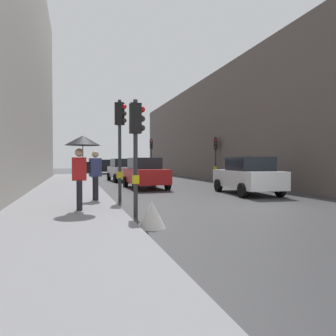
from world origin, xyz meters
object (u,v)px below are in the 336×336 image
(traffic_light_far_median, at_px, (151,151))
(pedestrian_with_grey_backpack, at_px, (94,172))
(traffic_light_mid_street, at_px, (216,151))
(pedestrian_with_umbrella, at_px, (82,152))
(traffic_light_near_left, at_px, (136,136))
(traffic_light_near_right, at_px, (120,132))
(car_silver_hatchback, at_px, (123,170))
(car_white_compact, at_px, (248,176))
(car_red_sedan, at_px, (145,173))
(warning_sign_triangle, at_px, (152,214))
(car_dark_suv, at_px, (106,167))

(traffic_light_far_median, height_order, pedestrian_with_grey_backpack, traffic_light_far_median)
(traffic_light_mid_street, distance_m, pedestrian_with_umbrella, 15.44)
(traffic_light_near_left, relative_size, traffic_light_near_right, 0.85)
(pedestrian_with_umbrella, bearing_deg, pedestrian_with_grey_backpack, 77.46)
(traffic_light_near_right, bearing_deg, car_silver_hatchback, 80.79)
(car_white_compact, distance_m, car_red_sedan, 5.98)
(traffic_light_far_median, relative_size, warning_sign_triangle, 5.66)
(traffic_light_near_right, relative_size, pedestrian_with_grey_backpack, 2.19)
(traffic_light_near_left, relative_size, pedestrian_with_grey_backpack, 1.85)
(car_red_sedan, xyz_separation_m, warning_sign_triangle, (-2.17, -10.26, -0.55))
(traffic_light_mid_street, xyz_separation_m, traffic_light_far_median, (-3.34, 6.67, 0.19))
(traffic_light_far_median, bearing_deg, pedestrian_with_grey_backpack, -110.74)
(traffic_light_mid_street, distance_m, traffic_light_far_median, 7.46)
(car_white_compact, bearing_deg, warning_sign_triangle, -136.71)
(car_silver_hatchback, bearing_deg, car_white_compact, -69.49)
(traffic_light_near_left, xyz_separation_m, traffic_light_mid_street, (8.53, 12.46, 0.09))
(pedestrian_with_umbrella, bearing_deg, car_white_compact, 24.82)
(car_dark_suv, bearing_deg, traffic_light_mid_street, -69.89)
(pedestrian_with_grey_backpack, distance_m, warning_sign_triangle, 4.55)
(car_dark_suv, xyz_separation_m, pedestrian_with_grey_backpack, (-3.06, -27.27, 0.29))
(car_red_sedan, height_order, warning_sign_triangle, car_red_sedan)
(car_dark_suv, bearing_deg, pedestrian_with_grey_backpack, -96.39)
(traffic_light_far_median, height_order, car_silver_hatchback, traffic_light_far_median)
(car_white_compact, xyz_separation_m, pedestrian_with_grey_backpack, (-7.16, -1.41, 0.29))
(car_silver_hatchback, height_order, warning_sign_triangle, car_silver_hatchback)
(car_red_sedan, relative_size, warning_sign_triangle, 6.54)
(traffic_light_far_median, bearing_deg, car_red_sedan, -105.87)
(car_white_compact, bearing_deg, traffic_light_near_left, -145.62)
(traffic_light_near_left, relative_size, warning_sign_triangle, 5.04)
(traffic_light_near_right, height_order, warning_sign_triangle, traffic_light_near_right)
(traffic_light_near_right, bearing_deg, traffic_light_far_median, 72.06)
(traffic_light_mid_street, relative_size, pedestrian_with_umbrella, 1.59)
(car_red_sedan, distance_m, pedestrian_with_umbrella, 8.89)
(traffic_light_far_median, height_order, car_red_sedan, traffic_light_far_median)
(traffic_light_near_right, bearing_deg, warning_sign_triangle, -89.16)
(pedestrian_with_grey_backpack, bearing_deg, car_silver_hatchback, 76.69)
(traffic_light_mid_street, distance_m, pedestrian_with_grey_backpack, 13.59)
(traffic_light_near_right, distance_m, car_red_sedan, 6.33)
(pedestrian_with_grey_backpack, bearing_deg, car_red_sedan, 61.42)
(traffic_light_near_left, height_order, pedestrian_with_umbrella, traffic_light_near_left)
(traffic_light_near_left, bearing_deg, car_red_sedan, 75.65)
(traffic_light_near_left, distance_m, warning_sign_triangle, 2.47)
(traffic_light_near_left, distance_m, traffic_light_far_median, 19.82)
(traffic_light_near_right, bearing_deg, traffic_light_near_left, -89.90)
(car_dark_suv, distance_m, car_silver_hatchback, 14.68)
(traffic_light_near_right, relative_size, car_silver_hatchback, 0.90)
(traffic_light_near_right, relative_size, traffic_light_far_median, 1.05)
(car_red_sedan, bearing_deg, car_dark_suv, 90.44)
(traffic_light_near_left, xyz_separation_m, pedestrian_with_grey_backpack, (-0.99, 2.82, -1.10))
(traffic_light_far_median, relative_size, pedestrian_with_grey_backpack, 2.08)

